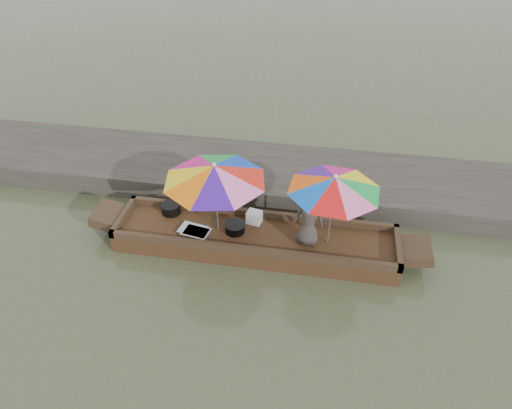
% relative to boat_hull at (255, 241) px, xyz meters
% --- Properties ---
extents(water, '(80.00, 80.00, 0.00)m').
position_rel_boat_hull_xyz_m(water, '(0.00, 0.00, -0.17)').
color(water, '#424C2B').
rests_on(water, ground).
extents(dock, '(22.00, 2.20, 0.50)m').
position_rel_boat_hull_xyz_m(dock, '(0.00, 2.20, 0.08)').
color(dock, '#2D2B26').
rests_on(dock, ground).
extents(boat_hull, '(5.48, 1.20, 0.35)m').
position_rel_boat_hull_xyz_m(boat_hull, '(0.00, 0.00, 0.00)').
color(boat_hull, '#352314').
rests_on(boat_hull, water).
extents(cooking_pot, '(0.39, 0.39, 0.21)m').
position_rel_boat_hull_xyz_m(cooking_pot, '(-1.82, 0.37, 0.28)').
color(cooking_pot, black).
rests_on(cooking_pot, boat_hull).
extents(tray_crayfish, '(0.58, 0.45, 0.09)m').
position_rel_boat_hull_xyz_m(tray_crayfish, '(-1.12, -0.21, 0.22)').
color(tray_crayfish, silver).
rests_on(tray_crayfish, boat_hull).
extents(tray_scallop, '(0.58, 0.45, 0.06)m').
position_rel_boat_hull_xyz_m(tray_scallop, '(-1.21, -0.13, 0.21)').
color(tray_scallop, silver).
rests_on(tray_scallop, boat_hull).
extents(charcoal_grill, '(0.38, 0.38, 0.18)m').
position_rel_boat_hull_xyz_m(charcoal_grill, '(-0.40, 0.01, 0.26)').
color(charcoal_grill, black).
rests_on(charcoal_grill, boat_hull).
extents(supply_bag, '(0.32, 0.28, 0.26)m').
position_rel_boat_hull_xyz_m(supply_bag, '(-0.08, 0.35, 0.30)').
color(supply_bag, silver).
rests_on(supply_bag, boat_hull).
extents(vendor, '(0.56, 0.37, 1.13)m').
position_rel_boat_hull_xyz_m(vendor, '(1.01, -0.06, 0.74)').
color(vendor, '#3D3631').
rests_on(vendor, boat_hull).
extents(umbrella_bow, '(2.26, 2.26, 1.55)m').
position_rel_boat_hull_xyz_m(umbrella_bow, '(-0.73, 0.00, 0.95)').
color(umbrella_bow, red).
rests_on(umbrella_bow, boat_hull).
extents(umbrella_stern, '(2.09, 2.09, 1.55)m').
position_rel_boat_hull_xyz_m(umbrella_stern, '(1.39, 0.00, 0.95)').
color(umbrella_stern, yellow).
rests_on(umbrella_stern, boat_hull).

